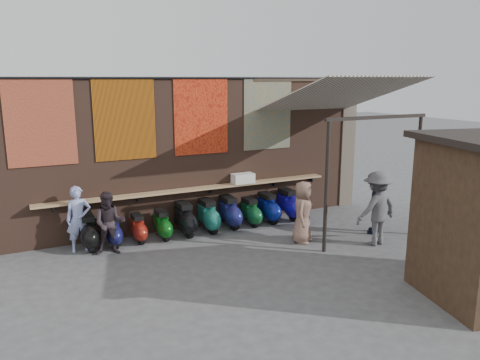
{
  "coord_description": "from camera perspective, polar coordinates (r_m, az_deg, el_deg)",
  "views": [
    {
      "loc": [
        -4.27,
        -9.0,
        3.98
      ],
      "look_at": [
        0.8,
        1.2,
        1.49
      ],
      "focal_mm": 35.0,
      "sensor_mm": 36.0,
      "label": 1
    }
  ],
  "objects": [
    {
      "name": "scooter_stool_3",
      "position": [
        11.98,
        -9.44,
        -5.43
      ],
      "size": [
        0.34,
        0.75,
        0.72
      ],
      "primitive_type": null,
      "color": "#0B5112",
      "rests_on": "ground"
    },
    {
      "name": "diner_left",
      "position": [
        11.52,
        -19.07,
        -4.51
      ],
      "size": [
        0.58,
        0.39,
        1.55
      ],
      "primitive_type": "imported",
      "rotation": [
        0.0,
        0.0,
        -0.03
      ],
      "color": "#929ED4",
      "rests_on": "ground"
    },
    {
      "name": "awning_post_right",
      "position": [
        12.67,
        20.7,
        0.47
      ],
      "size": [
        0.09,
        0.09,
        3.1
      ],
      "primitive_type": "cylinder",
      "color": "black",
      "rests_on": "ground"
    },
    {
      "name": "scooter_stool_0",
      "position": [
        11.69,
        -18.01,
        -6.04
      ],
      "size": [
        0.4,
        0.88,
        0.83
      ],
      "primitive_type": null,
      "color": "black",
      "rests_on": "ground"
    },
    {
      "name": "scooter_stool_1",
      "position": [
        11.75,
        -15.25,
        -6.03
      ],
      "size": [
        0.35,
        0.77,
        0.73
      ],
      "primitive_type": null,
      "color": "#15174F",
      "rests_on": "ground"
    },
    {
      "name": "diner_right",
      "position": [
        11.12,
        -15.6,
        -5.09
      ],
      "size": [
        0.83,
        0.72,
        1.47
      ],
      "primitive_type": "imported",
      "rotation": [
        0.0,
        0.0,
        -0.26
      ],
      "color": "#2A2126",
      "rests_on": "ground"
    },
    {
      "name": "tapestry_sun",
      "position": [
        11.8,
        -13.86,
        7.21
      ],
      "size": [
        1.5,
        0.02,
        2.0
      ],
      "primitive_type": "cube",
      "color": "orange",
      "rests_on": "brick_wall"
    },
    {
      "name": "stall_shelf",
      "position": [
        10.58,
        25.82,
        -4.99
      ],
      "size": [
        2.18,
        0.62,
        0.06
      ],
      "primitive_type": "cube",
      "rotation": [
        0.0,
        0.0,
        -0.24
      ],
      "color": "#473321",
      "rests_on": "market_stall"
    },
    {
      "name": "awning_ledger",
      "position": [
        13.87,
        7.83,
        12.1
      ],
      "size": [
        3.3,
        0.08,
        0.12
      ],
      "primitive_type": "cube",
      "color": "#33261C",
      "rests_on": "brick_wall"
    },
    {
      "name": "awning_header",
      "position": [
        11.48,
        16.45,
        7.34
      ],
      "size": [
        3.0,
        0.08,
        0.08
      ],
      "primitive_type": "cube",
      "color": "black",
      "rests_on": "awning_post_left"
    },
    {
      "name": "awning_post_left",
      "position": [
        10.82,
        10.49,
        -0.86
      ],
      "size": [
        0.09,
        0.09,
        3.1
      ],
      "primitive_type": "cylinder",
      "color": "black",
      "rests_on": "ground"
    },
    {
      "name": "shopper_tan",
      "position": [
        11.55,
        7.65,
        -3.9
      ],
      "size": [
        0.87,
        0.88,
        1.54
      ],
      "primitive_type": "imported",
      "rotation": [
        0.0,
        0.0,
        0.81
      ],
      "color": "#7F5F51",
      "rests_on": "ground"
    },
    {
      "name": "scooter_stool_7",
      "position": [
        12.89,
        1.3,
        -3.93
      ],
      "size": [
        0.35,
        0.78,
        0.74
      ],
      "primitive_type": null,
      "color": "#105026",
      "rests_on": "ground"
    },
    {
      "name": "pier_right",
      "position": [
        15.18,
        12.51,
        4.54
      ],
      "size": [
        0.5,
        0.5,
        4.0
      ],
      "primitive_type": "cube",
      "color": "#4C4238",
      "rests_on": "ground"
    },
    {
      "name": "stall_sign",
      "position": [
        10.34,
        26.35,
        0.54
      ],
      "size": [
        1.18,
        0.32,
        0.5
      ],
      "primitive_type": "cube",
      "rotation": [
        0.0,
        0.0,
        -0.24
      ],
      "color": "gold",
      "rests_on": "market_stall"
    },
    {
      "name": "ground",
      "position": [
        10.72,
        -0.97,
        -9.45
      ],
      "size": [
        70.0,
        70.0,
        0.0
      ],
      "primitive_type": "plane",
      "color": "#474749",
      "rests_on": "ground"
    },
    {
      "name": "shopper_grey",
      "position": [
        11.76,
        16.34,
        -3.31
      ],
      "size": [
        1.23,
        0.77,
        1.82
      ],
      "primitive_type": "imported",
      "rotation": [
        0.0,
        0.0,
        3.23
      ],
      "color": "#505055",
      "rests_on": "ground"
    },
    {
      "name": "awning_canvas",
      "position": [
        12.59,
        11.9,
        10.12
      ],
      "size": [
        3.2,
        3.28,
        0.97
      ],
      "primitive_type": "cube",
      "rotation": [
        -0.28,
        0.0,
        0.0
      ],
      "color": "beige",
      "rests_on": "brick_wall"
    },
    {
      "name": "scooter_stool_8",
      "position": [
        13.16,
        3.44,
        -3.43
      ],
      "size": [
        0.39,
        0.86,
        0.82
      ],
      "primitive_type": null,
      "color": "navy",
      "rests_on": "ground"
    },
    {
      "name": "tapestry_orange",
      "position": [
        12.39,
        -4.73,
        7.75
      ],
      "size": [
        1.5,
        0.02,
        2.0
      ],
      "primitive_type": "cube",
      "color": "red",
      "rests_on": "brick_wall"
    },
    {
      "name": "tapestry_redgold",
      "position": [
        11.54,
        -23.14,
        6.48
      ],
      "size": [
        1.5,
        0.02,
        2.0
      ],
      "primitive_type": "cube",
      "color": "maroon",
      "rests_on": "brick_wall"
    },
    {
      "name": "scooter_stool_4",
      "position": [
        12.16,
        -6.72,
        -4.78
      ],
      "size": [
        0.4,
        0.89,
        0.84
      ],
      "primitive_type": null,
      "color": "black",
      "rests_on": "ground"
    },
    {
      "name": "shopper_navy",
      "position": [
        12.63,
        16.35,
        -2.8
      ],
      "size": [
        0.96,
        0.89,
        1.58
      ],
      "primitive_type": "imported",
      "rotation": [
        0.0,
        0.0,
        3.83
      ],
      "color": "#161D31",
      "rests_on": "ground"
    },
    {
      "name": "shelf_box",
      "position": [
        12.94,
        0.37,
        0.21
      ],
      "size": [
        0.61,
        0.32,
        0.27
      ],
      "primitive_type": "cube",
      "color": "white",
      "rests_on": "eating_counter"
    },
    {
      "name": "brick_wall",
      "position": [
        12.61,
        -6.29,
        3.22
      ],
      "size": [
        10.0,
        0.4,
        4.0
      ],
      "primitive_type": "cube",
      "color": "brown",
      "rests_on": "ground"
    },
    {
      "name": "scooter_stool_9",
      "position": [
        13.52,
        5.94,
        -2.98
      ],
      "size": [
        0.4,
        0.9,
        0.85
      ],
      "primitive_type": null,
      "color": "#170E9B",
      "rests_on": "ground"
    },
    {
      "name": "tapestry_multi",
      "position": [
        13.26,
        3.4,
        8.07
      ],
      "size": [
        1.5,
        0.02,
        2.0
      ],
      "primitive_type": "cube",
      "color": "#21557B",
      "rests_on": "brick_wall"
    },
    {
      "name": "scooter_stool_6",
      "position": [
        12.69,
        -1.29,
        -3.96
      ],
      "size": [
        0.4,
        0.88,
        0.84
      ],
      "primitive_type": null,
      "color": "navy",
      "rests_on": "ground"
    },
    {
      "name": "scooter_stool_5",
      "position": [
        12.39,
        -3.88,
        -4.4
      ],
      "size": [
        0.4,
        0.88,
        0.84
      ],
      "primitive_type": null,
      "color": "#1B6F61",
      "rests_on": "ground"
    },
    {
      "name": "scooter_stool_2",
      "position": [
        11.89,
        -12.31,
        -5.79
      ],
      "size": [
        0.32,
        0.72,
        0.68
      ],
      "primitive_type": null,
      "color": "maroon",
      "rests_on": "ground"
    },
    {
      "name": "eating_counter",
      "position": [
        12.44,
        -5.61,
        -1.11
      ],
      "size": [
        8.0,
        0.32,
        0.05
      ],
      "primitive_type": "cube",
      "color": "#9E7A51",
      "rests_on": "brick_wall"
    },
    {
      "name": "hang_rail",
      "position": [
        12.24,
        -6.13,
        12.26
      ],
      "size": [
        9.5,
        0.06,
        0.06
      ],
      "primitive_type": "cylinder",
      "rotation": [
        0.0,
        1.57,
        0.0
      ],
      "color": "black",
      "rests_on": "brick_wall"
    }
  ]
}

